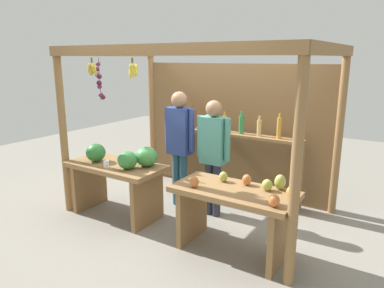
# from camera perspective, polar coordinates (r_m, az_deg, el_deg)

# --- Properties ---
(ground_plane) EXTENTS (12.00, 12.00, 0.00)m
(ground_plane) POSITION_cam_1_polar(r_m,az_deg,el_deg) (5.03, 1.17, -10.65)
(ground_plane) COLOR gray
(ground_plane) RESTS_ON ground
(market_stall) EXTENTS (3.23, 1.99, 2.21)m
(market_stall) POSITION_cam_1_polar(r_m,az_deg,el_deg) (5.02, 3.70, 4.75)
(market_stall) COLOR olive
(market_stall) RESTS_ON ground
(fruit_counter_left) EXTENTS (1.31, 0.65, 0.97)m
(fruit_counter_left) POSITION_cam_1_polar(r_m,az_deg,el_deg) (4.76, -11.59, -4.24)
(fruit_counter_left) COLOR olive
(fruit_counter_left) RESTS_ON ground
(fruit_counter_right) EXTENTS (1.31, 0.66, 0.88)m
(fruit_counter_right) POSITION_cam_1_polar(r_m,az_deg,el_deg) (3.87, 7.01, -9.69)
(fruit_counter_right) COLOR olive
(fruit_counter_right) RESTS_ON ground
(bottle_shelf_unit) EXTENTS (2.07, 0.22, 1.36)m
(bottle_shelf_unit) POSITION_cam_1_polar(r_m,az_deg,el_deg) (5.29, 6.44, -0.17)
(bottle_shelf_unit) COLOR olive
(bottle_shelf_unit) RESTS_ON ground
(vendor_man) EXTENTS (0.48, 0.22, 1.63)m
(vendor_man) POSITION_cam_1_polar(r_m,az_deg,el_deg) (4.93, -2.02, 0.86)
(vendor_man) COLOR #265468
(vendor_man) RESTS_ON ground
(vendor_woman) EXTENTS (0.48, 0.21, 1.55)m
(vendor_woman) POSITION_cam_1_polar(r_m,az_deg,el_deg) (4.62, 3.39, -0.73)
(vendor_woman) COLOR #2E3141
(vendor_woman) RESTS_ON ground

